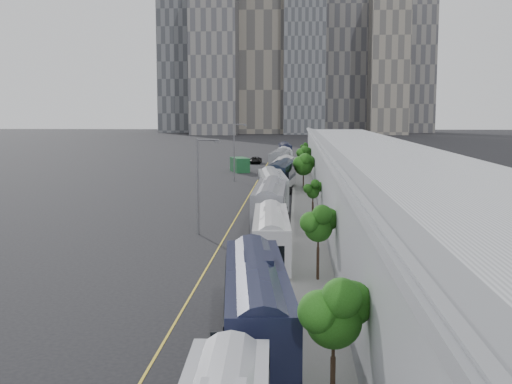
# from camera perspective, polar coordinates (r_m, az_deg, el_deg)

# --- Properties ---
(sidewalk) EXTENTS (10.00, 170.00, 0.12)m
(sidewalk) POSITION_cam_1_polar(r_m,az_deg,el_deg) (65.29, 7.52, -2.19)
(sidewalk) COLOR gray
(sidewalk) RESTS_ON ground
(lane_line) EXTENTS (0.12, 160.00, 0.02)m
(lane_line) POSITION_cam_1_polar(r_m,az_deg,el_deg) (65.42, -1.70, -2.16)
(lane_line) COLOR gold
(lane_line) RESTS_ON ground
(depot) EXTENTS (12.45, 160.40, 7.20)m
(depot) POSITION_cam_1_polar(r_m,az_deg,el_deg) (65.22, 11.07, 0.79)
(depot) COLOR gray
(depot) RESTS_ON ground
(skyline) EXTENTS (145.00, 64.00, 120.00)m
(skyline) POSITION_cam_1_polar(r_m,az_deg,el_deg) (335.97, 2.42, 13.96)
(skyline) COLOR slate
(skyline) RESTS_ON ground
(bus_1) EXTENTS (4.02, 13.55, 3.90)m
(bus_1) POSITION_cam_1_polar(r_m,az_deg,el_deg) (28.98, 0.00, -10.70)
(bus_1) COLOR #161A32
(bus_1) RESTS_ON ground
(bus_2) EXTENTS (3.03, 12.31, 3.57)m
(bus_2) POSITION_cam_1_polar(r_m,az_deg,el_deg) (45.58, 1.35, -4.31)
(bus_2) COLOR silver
(bus_2) RESTS_ON ground
(bus_3) EXTENTS (3.06, 13.82, 4.04)m
(bus_3) POSITION_cam_1_polar(r_m,az_deg,el_deg) (59.61, 1.26, -1.41)
(bus_3) COLOR gray
(bus_3) RESTS_ON ground
(bus_4) EXTENTS (3.99, 13.78, 3.97)m
(bus_4) POSITION_cam_1_polar(r_m,az_deg,el_deg) (72.06, 1.46, 0.04)
(bus_4) COLOR #9A9EA4
(bus_4) RESTS_ON ground
(bus_5) EXTENTS (3.98, 13.66, 3.94)m
(bus_5) POSITION_cam_1_polar(r_m,az_deg,el_deg) (87.21, 2.24, 1.25)
(bus_5) COLOR black
(bus_5) RESTS_ON ground
(bus_6) EXTENTS (3.20, 12.62, 3.66)m
(bus_6) POSITION_cam_1_polar(r_m,az_deg,el_deg) (99.08, 2.48, 1.88)
(bus_6) COLOR silver
(bus_6) RESTS_ON ground
(bus_7) EXTENTS (3.59, 13.83, 4.00)m
(bus_7) POSITION_cam_1_polar(r_m,az_deg,el_deg) (113.07, 2.15, 2.60)
(bus_7) COLOR slate
(bus_7) RESTS_ON ground
(bus_8) EXTENTS (3.17, 12.28, 3.55)m
(bus_8) POSITION_cam_1_polar(r_m,az_deg,el_deg) (128.69, 2.58, 3.05)
(bus_8) COLOR #B4B9BF
(bus_8) RESTS_ON ground
(bus_9) EXTENTS (3.33, 13.27, 3.84)m
(bus_9) POSITION_cam_1_polar(r_m,az_deg,el_deg) (142.66, 2.59, 3.49)
(bus_9) COLOR black
(bus_9) RESTS_ON ground
(tree_0) EXTENTS (1.95, 1.95, 4.83)m
(tree_0) POSITION_cam_1_polar(r_m,az_deg,el_deg) (22.06, 6.93, -10.58)
(tree_0) COLOR black
(tree_0) RESTS_ON ground
(tree_1) EXTENTS (1.78, 1.78, 4.55)m
(tree_1) POSITION_cam_1_polar(r_m,az_deg,el_deg) (39.95, 5.56, -2.86)
(tree_1) COLOR black
(tree_1) RESTS_ON ground
(tree_2) EXTENTS (1.27, 1.27, 3.50)m
(tree_2) POSITION_cam_1_polar(r_m,az_deg,el_deg) (63.63, 5.08, 0.10)
(tree_2) COLOR black
(tree_2) RESTS_ON ground
(tree_3) EXTENTS (2.63, 2.63, 4.86)m
(tree_3) POSITION_cam_1_polar(r_m,az_deg,el_deg) (89.08, 4.24, 2.57)
(tree_3) COLOR black
(tree_3) RESTS_ON ground
(tree_4) EXTENTS (2.13, 2.13, 4.66)m
(tree_4) POSITION_cam_1_polar(r_m,az_deg,el_deg) (110.61, 4.26, 3.46)
(tree_4) COLOR black
(tree_4) RESTS_ON ground
(tree_5) EXTENTS (1.19, 1.19, 3.56)m
(tree_5) POSITION_cam_1_polar(r_m,az_deg,el_deg) (140.13, 4.33, 3.93)
(tree_5) COLOR black
(tree_5) RESTS_ON ground
(street_lamp_near) EXTENTS (2.04, 0.22, 8.30)m
(street_lamp_near) POSITION_cam_1_polar(r_m,az_deg,el_deg) (55.20, -4.98, 1.15)
(street_lamp_near) COLOR #59595E
(street_lamp_near) RESTS_ON ground
(street_lamp_far) EXTENTS (2.04, 0.22, 8.82)m
(street_lamp_far) POSITION_cam_1_polar(r_m,az_deg,el_deg) (98.58, -1.85, 3.92)
(street_lamp_far) COLOR #59595E
(street_lamp_far) RESTS_ON ground
(shipping_container) EXTENTS (3.99, 5.79, 2.55)m
(shipping_container) POSITION_cam_1_polar(r_m,az_deg,el_deg) (114.25, -1.45, 2.44)
(shipping_container) COLOR #154624
(shipping_container) RESTS_ON ground
(suv) EXTENTS (2.61, 5.20, 1.41)m
(suv) POSITION_cam_1_polar(r_m,az_deg,el_deg) (132.98, -0.07, 2.85)
(suv) COLOR black
(suv) RESTS_ON ground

